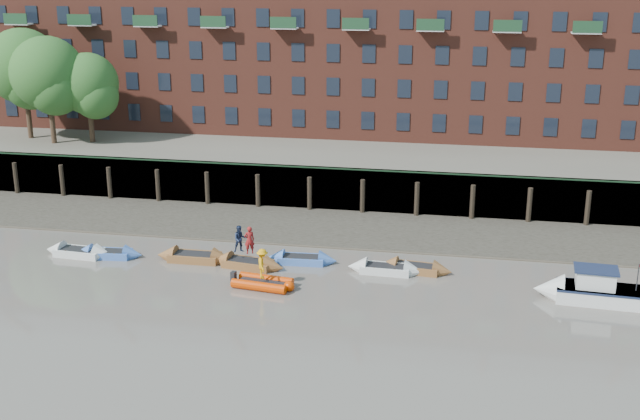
% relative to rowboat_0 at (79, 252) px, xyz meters
% --- Properties ---
extents(ground, '(220.00, 220.00, 0.00)m').
position_rel_rowboat_0_xyz_m(ground, '(14.54, -9.57, -0.24)').
color(ground, '#665F58').
rests_on(ground, ground).
extents(foreshore, '(110.00, 8.00, 0.50)m').
position_rel_rowboat_0_xyz_m(foreshore, '(14.54, 8.43, -0.24)').
color(foreshore, '#3D382F').
rests_on(foreshore, ground).
extents(mud_band, '(110.00, 1.60, 0.10)m').
position_rel_rowboat_0_xyz_m(mud_band, '(14.54, 5.03, -0.24)').
color(mud_band, '#4C4336').
rests_on(mud_band, ground).
extents(river_wall, '(110.00, 1.23, 3.30)m').
position_rel_rowboat_0_xyz_m(river_wall, '(14.54, 12.81, 1.35)').
color(river_wall, '#2D2A26').
rests_on(river_wall, ground).
extents(bank_terrace, '(110.00, 28.00, 3.20)m').
position_rel_rowboat_0_xyz_m(bank_terrace, '(14.54, 26.43, 1.36)').
color(bank_terrace, '#5E594D').
rests_on(bank_terrace, ground).
extents(apartment_terrace, '(80.60, 15.56, 20.98)m').
position_rel_rowboat_0_xyz_m(apartment_terrace, '(14.54, 27.42, 12.58)').
color(apartment_terrace, brown).
rests_on(apartment_terrace, bank_terrace).
extents(tree_cluster, '(11.76, 7.74, 9.40)m').
position_rel_rowboat_0_xyz_m(tree_cluster, '(-11.08, 17.78, 8.76)').
color(tree_cluster, '#3A281C').
rests_on(tree_cluster, bank_terrace).
extents(rowboat_0, '(4.80, 1.71, 1.37)m').
position_rel_rowboat_0_xyz_m(rowboat_0, '(0.00, 0.00, 0.00)').
color(rowboat_0, silver).
rests_on(rowboat_0, ground).
extents(rowboat_1, '(4.50, 1.65, 1.28)m').
position_rel_rowboat_0_xyz_m(rowboat_1, '(1.90, 0.15, -0.02)').
color(rowboat_1, '#416CBE').
rests_on(rowboat_1, ground).
extents(rowboat_2, '(4.92, 1.45, 1.43)m').
position_rel_rowboat_0_xyz_m(rowboat_2, '(7.52, 0.51, 0.01)').
color(rowboat_2, brown).
rests_on(rowboat_2, ground).
extents(rowboat_3, '(4.87, 2.06, 1.37)m').
position_rel_rowboat_0_xyz_m(rowboat_3, '(11.09, 0.07, -0.00)').
color(rowboat_3, brown).
rests_on(rowboat_3, ground).
extents(rowboat_4, '(4.51, 1.54, 1.29)m').
position_rel_rowboat_0_xyz_m(rowboat_4, '(14.17, 1.41, -0.01)').
color(rowboat_4, '#416CBE').
rests_on(rowboat_4, ground).
extents(rowboat_5, '(4.64, 1.47, 1.33)m').
position_rel_rowboat_0_xyz_m(rowboat_5, '(19.49, 0.75, -0.01)').
color(rowboat_5, silver).
rests_on(rowboat_5, ground).
extents(rowboat_6, '(4.59, 1.83, 1.29)m').
position_rel_rowboat_0_xyz_m(rowboat_6, '(21.24, 1.24, -0.01)').
color(rowboat_6, brown).
rests_on(rowboat_6, ground).
extents(rib_tender, '(3.68, 2.14, 0.62)m').
position_rel_rowboat_0_xyz_m(rib_tender, '(12.90, -2.79, 0.03)').
color(rib_tender, '#D53802').
rests_on(rib_tender, ground).
extents(motor_launch, '(6.16, 2.39, 2.49)m').
position_rel_rowboat_0_xyz_m(motor_launch, '(30.64, -1.33, 0.39)').
color(motor_launch, silver).
rests_on(motor_launch, ground).
extents(person_rower_a, '(0.75, 0.65, 1.73)m').
position_rel_rowboat_0_xyz_m(person_rower_a, '(11.23, 0.08, 1.54)').
color(person_rower_a, maroon).
rests_on(person_rower_a, rowboat_3).
extents(person_rower_b, '(1.02, 0.93, 1.68)m').
position_rel_rowboat_0_xyz_m(person_rower_b, '(10.59, 0.23, 1.52)').
color(person_rower_b, '#19233F').
rests_on(person_rower_b, rowboat_3).
extents(person_rib_crew, '(0.95, 1.27, 1.76)m').
position_rel_rowboat_0_xyz_m(person_rib_crew, '(12.78, -2.80, 1.22)').
color(person_rib_crew, orange).
rests_on(person_rib_crew, rib_tender).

